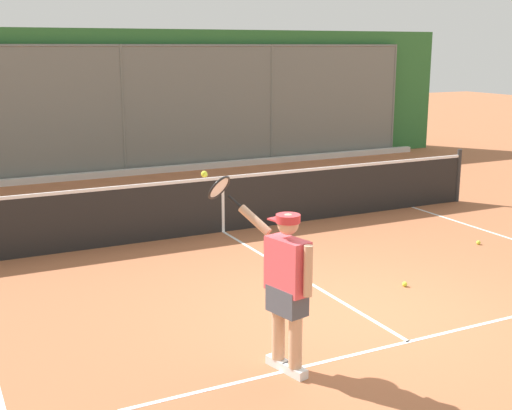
{
  "coord_description": "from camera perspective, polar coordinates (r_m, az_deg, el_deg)",
  "views": [
    {
      "loc": [
        4.46,
        6.13,
        3.09
      ],
      "look_at": [
        0.6,
        -1.62,
        1.05
      ],
      "focal_mm": 47.5,
      "sensor_mm": 36.0,
      "label": 1
    }
  ],
  "objects": [
    {
      "name": "ground_plane",
      "position": [
        8.19,
        8.94,
        -9.08
      ],
      "size": [
        60.0,
        60.0,
        0.0
      ],
      "primitive_type": "plane",
      "color": "#A8603D"
    },
    {
      "name": "court_line_markings",
      "position": [
        7.34,
        14.43,
        -12.06
      ],
      "size": [
        8.17,
        8.99,
        0.01
      ],
      "color": "white",
      "rests_on": "ground"
    },
    {
      "name": "fence_backdrop",
      "position": [
        17.41,
        -11.72,
        8.52
      ],
      "size": [
        19.23,
        1.37,
        3.5
      ],
      "color": "slate",
      "rests_on": "ground"
    },
    {
      "name": "tennis_net",
      "position": [
        11.44,
        -2.83,
        0.13
      ],
      "size": [
        10.5,
        0.09,
        1.07
      ],
      "color": "#2D2D2D",
      "rests_on": "ground"
    },
    {
      "name": "tennis_player",
      "position": [
        6.45,
        2.5,
        -6.47
      ],
      "size": [
        0.69,
        1.26,
        1.87
      ],
      "rotation": [
        0.0,
        0.0,
        -1.35
      ],
      "color": "silver",
      "rests_on": "ground"
    },
    {
      "name": "tennis_ball_near_net",
      "position": [
        9.17,
        12.42,
        -6.53
      ],
      "size": [
        0.07,
        0.07,
        0.07
      ],
      "primitive_type": "sphere",
      "color": "#CCDB33",
      "rests_on": "ground"
    },
    {
      "name": "tennis_ball_mid_court",
      "position": [
        11.37,
        18.23,
        -3.02
      ],
      "size": [
        0.07,
        0.07,
        0.07
      ],
      "primitive_type": "sphere",
      "color": "#C1D138",
      "rests_on": "ground"
    }
  ]
}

